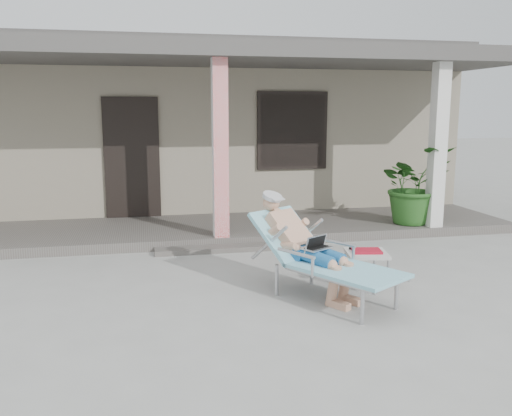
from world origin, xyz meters
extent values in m
plane|color=#9E9E99|center=(0.00, 0.00, 0.00)|extent=(60.00, 60.00, 0.00)
cube|color=gray|center=(0.00, 6.50, 1.50)|extent=(10.00, 5.00, 3.00)
cube|color=#474442|center=(0.00, 6.50, 3.15)|extent=(10.40, 5.40, 0.30)
cube|color=black|center=(-1.30, 3.97, 1.20)|extent=(0.95, 0.06, 2.10)
cube|color=black|center=(1.60, 3.97, 1.65)|extent=(1.20, 0.06, 1.30)
cube|color=black|center=(1.60, 3.96, 1.65)|extent=(1.32, 0.05, 1.42)
cube|color=#605B56|center=(0.00, 3.00, 0.07)|extent=(10.00, 2.00, 0.15)
cube|color=red|center=(0.00, 2.15, 1.45)|extent=(0.22, 0.22, 2.61)
cube|color=silver|center=(3.50, 2.15, 1.45)|extent=(0.22, 0.22, 2.61)
cube|color=#474442|center=(0.00, 3.00, 2.88)|extent=(10.00, 2.30, 0.24)
cube|color=#605B56|center=(0.00, 1.85, 0.04)|extent=(2.00, 0.30, 0.07)
cylinder|color=#B7B7BC|center=(0.88, -1.15, 0.18)|extent=(0.04, 0.04, 0.35)
cylinder|color=#B7B7BC|center=(1.38, -0.84, 0.18)|extent=(0.04, 0.04, 0.35)
cylinder|color=#B7B7BC|center=(0.28, -0.17, 0.18)|extent=(0.04, 0.04, 0.35)
cylinder|color=#B7B7BC|center=(0.78, 0.13, 0.18)|extent=(0.04, 0.04, 0.35)
cube|color=#B7B7BC|center=(0.91, -0.63, 0.36)|extent=(1.11, 1.29, 0.03)
cube|color=#8AB5D5|center=(0.91, -0.63, 0.39)|extent=(1.20, 1.37, 0.04)
cube|color=#B7B7BC|center=(0.47, 0.08, 0.59)|extent=(0.79, 0.78, 0.47)
cube|color=#8AB5D5|center=(0.47, 0.08, 0.62)|extent=(0.90, 0.88, 0.53)
cylinder|color=#B3B3B6|center=(0.33, 0.32, 1.04)|extent=(0.32, 0.32, 0.12)
cube|color=silver|center=(0.69, -0.28, 0.55)|extent=(0.38, 0.35, 0.22)
cube|color=beige|center=(1.41, -0.01, 0.37)|extent=(0.55, 0.55, 0.04)
cylinder|color=#B7B7BC|center=(1.22, -0.20, 0.18)|extent=(0.03, 0.03, 0.35)
cylinder|color=#B7B7BC|center=(1.59, -0.20, 0.18)|extent=(0.03, 0.03, 0.35)
cylinder|color=#B7B7BC|center=(1.22, 0.18, 0.18)|extent=(0.03, 0.03, 0.35)
cylinder|color=#B7B7BC|center=(1.59, 0.18, 0.18)|extent=(0.03, 0.03, 0.35)
cube|color=#AA1224|center=(1.41, -0.01, 0.41)|extent=(0.37, 0.30, 0.03)
cube|color=black|center=(1.41, 0.11, 0.40)|extent=(0.32, 0.08, 0.03)
imported|color=#26591E|center=(3.28, 2.46, 0.80)|extent=(1.29, 1.16, 1.30)
camera|label=1|loc=(-1.12, -5.74, 2.02)|focal=38.00mm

